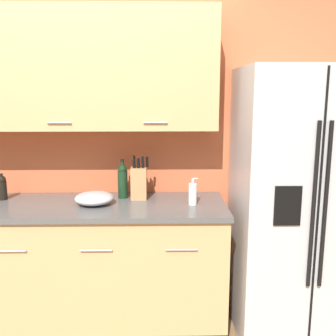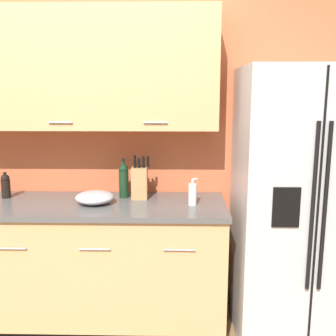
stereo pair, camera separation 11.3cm
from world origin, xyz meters
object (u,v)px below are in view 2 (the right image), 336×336
object	(u,v)px
soap_dispenser	(193,194)
oil_bottle	(6,185)
refrigerator	(298,205)
wine_bottle	(124,180)
mixing_bowl	(95,197)
knife_block	(140,182)

from	to	relation	value
soap_dispenser	oil_bottle	bearing A→B (deg)	173.40
refrigerator	wine_bottle	world-z (taller)	refrigerator
oil_bottle	mixing_bowl	distance (m)	0.69
wine_bottle	oil_bottle	distance (m)	0.86
knife_block	wine_bottle	world-z (taller)	knife_block
mixing_bowl	oil_bottle	bearing A→B (deg)	168.78
wine_bottle	mixing_bowl	xyz separation A→B (m)	(-0.18, -0.17, -0.09)
refrigerator	knife_block	distance (m)	1.11
refrigerator	oil_bottle	xyz separation A→B (m)	(-2.07, 0.17, 0.08)
soap_dispenser	mixing_bowl	bearing A→B (deg)	178.12
oil_bottle	mixing_bowl	size ratio (longest dim) A/B	0.71
knife_block	wine_bottle	xyz separation A→B (m)	(-0.12, 0.03, 0.01)
refrigerator	oil_bottle	world-z (taller)	refrigerator
wine_bottle	mixing_bowl	size ratio (longest dim) A/B	1.07
wine_bottle	oil_bottle	bearing A→B (deg)	-177.95
soap_dispenser	oil_bottle	distance (m)	1.37
knife_block	wine_bottle	distance (m)	0.12
knife_block	refrigerator	bearing A→B (deg)	-8.81
knife_block	mixing_bowl	xyz separation A→B (m)	(-0.30, -0.13, -0.08)
refrigerator	mixing_bowl	xyz separation A→B (m)	(-1.39, 0.04, 0.03)
refrigerator	mixing_bowl	size ratio (longest dim) A/B	6.85
wine_bottle	soap_dispenser	bearing A→B (deg)	-20.75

